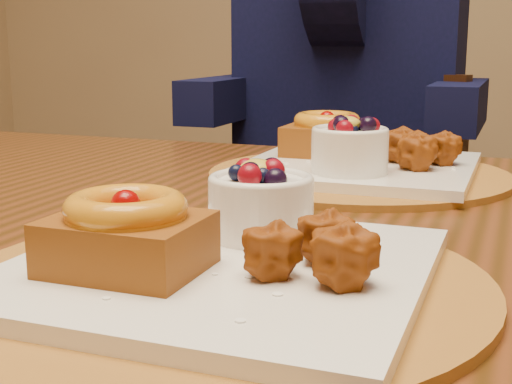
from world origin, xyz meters
TOP-DOWN VIEW (x-y plane):
  - dining_table at (0.12, 0.10)m, footprint 1.60×0.90m
  - place_setting_near at (0.12, -0.12)m, footprint 0.38×0.38m
  - place_setting_far at (0.12, 0.31)m, footprint 0.38×0.38m
  - chair_far at (-0.02, 0.74)m, footprint 0.53×0.53m
  - diner at (-0.03, 0.89)m, footprint 0.54×0.52m

SIDE VIEW (x-z plane):
  - chair_far at x=-0.02m, z-range 0.05..0.91m
  - dining_table at x=0.12m, z-range 0.30..1.06m
  - place_setting_near at x=0.12m, z-range 0.74..0.82m
  - place_setting_far at x=0.12m, z-range 0.74..0.82m
  - diner at x=-0.03m, z-range 0.50..1.39m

